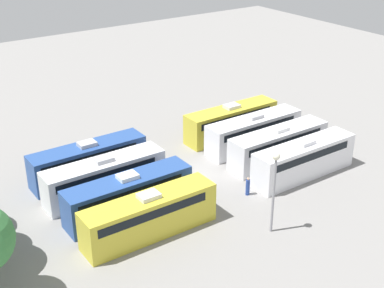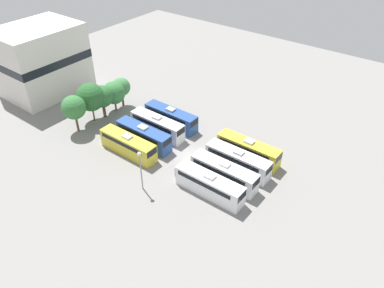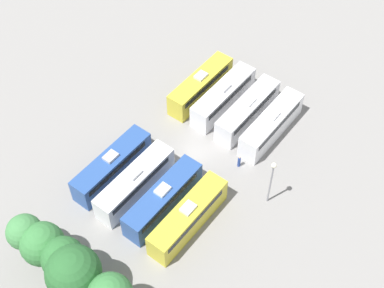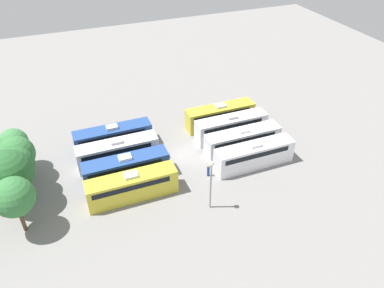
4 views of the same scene
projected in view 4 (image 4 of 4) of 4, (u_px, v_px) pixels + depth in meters
name	position (u px, v px, depth m)	size (l,w,h in m)	color
ground_plane	(182.00, 156.00, 52.42)	(119.96, 119.96, 0.00)	gray
bus_0	(254.00, 154.00, 49.71)	(2.57, 10.90, 3.61)	white
bus_1	(242.00, 140.00, 52.48)	(2.57, 10.90, 3.61)	silver
bus_2	(231.00, 126.00, 55.40)	(2.57, 10.90, 3.61)	white
bus_3	(220.00, 115.00, 58.01)	(2.57, 10.90, 3.61)	gold
bus_4	(132.00, 186.00, 44.65)	(2.57, 10.90, 3.61)	gold
bus_5	(126.00, 168.00, 47.41)	(2.57, 10.90, 3.61)	#284C93
bus_6	(118.00, 151.00, 50.29)	(2.57, 10.90, 3.61)	silver
bus_7	(113.00, 137.00, 53.09)	(2.57, 10.90, 3.61)	#284C93
worker_person	(208.00, 171.00, 48.49)	(0.36, 0.36, 1.70)	navy
light_pole	(211.00, 176.00, 41.52)	(0.60, 0.60, 6.86)	gray
tree_0	(14.00, 197.00, 38.54)	(4.36, 4.36, 7.12)	brown
tree_1	(9.00, 173.00, 41.51)	(5.30, 5.30, 7.72)	brown
tree_2	(16.00, 165.00, 43.69)	(4.24, 4.24, 6.59)	brown
tree_3	(17.00, 154.00, 46.22)	(4.47, 4.47, 6.20)	brown
tree_4	(14.00, 143.00, 47.68)	(3.66, 3.66, 6.09)	brown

